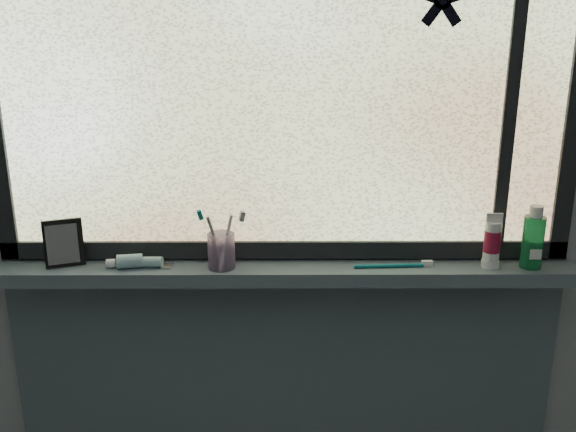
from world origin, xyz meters
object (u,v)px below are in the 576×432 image
(cream_tube, at_px, (492,239))
(mouthwash_bottle, at_px, (533,237))
(vanity_mirror, at_px, (64,243))
(toothbrush_cup, at_px, (221,251))

(cream_tube, bearing_deg, mouthwash_bottle, -0.59)
(vanity_mirror, distance_m, cream_tube, 1.18)
(vanity_mirror, xyz_separation_m, toothbrush_cup, (0.44, -0.02, -0.02))
(vanity_mirror, relative_size, cream_tube, 1.19)
(vanity_mirror, relative_size, mouthwash_bottle, 0.91)
(toothbrush_cup, bearing_deg, mouthwash_bottle, 0.08)
(vanity_mirror, xyz_separation_m, cream_tube, (1.18, -0.02, 0.02))
(toothbrush_cup, distance_m, mouthwash_bottle, 0.85)
(toothbrush_cup, xyz_separation_m, cream_tube, (0.74, 0.00, 0.03))
(vanity_mirror, bearing_deg, cream_tube, -20.81)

